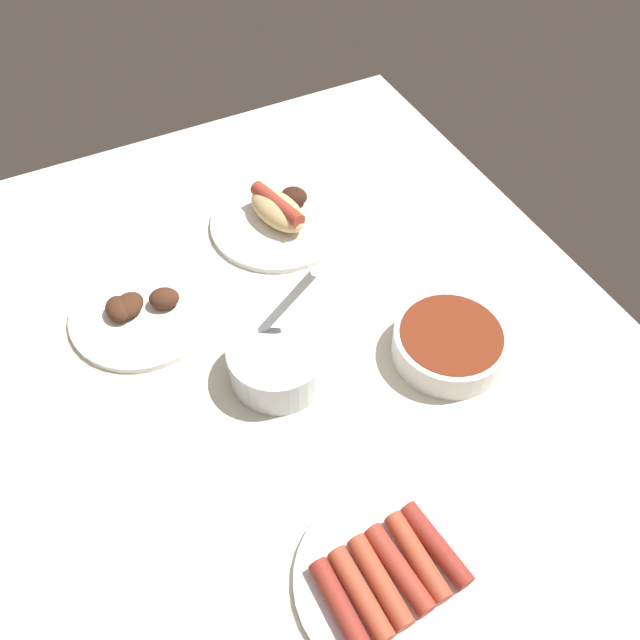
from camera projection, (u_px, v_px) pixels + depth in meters
ground_plane at (314, 374)px, 89.56cm from camera, size 120.00×90.00×3.00cm
plate_hotdog_assembled at (279, 216)px, 104.96cm from camera, size 22.09×22.09×5.61cm
bowl_coleslaw at (278, 360)px, 85.16cm from camera, size 13.10×13.12×15.60cm
plate_grilled_meat at (142, 310)px, 93.59cm from camera, size 21.05×21.05×3.73cm
plate_sausages at (389, 578)px, 69.69cm from camera, size 20.63×20.63×3.25cm
bowl_chili at (449, 343)px, 87.90cm from camera, size 15.36×15.36×4.54cm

